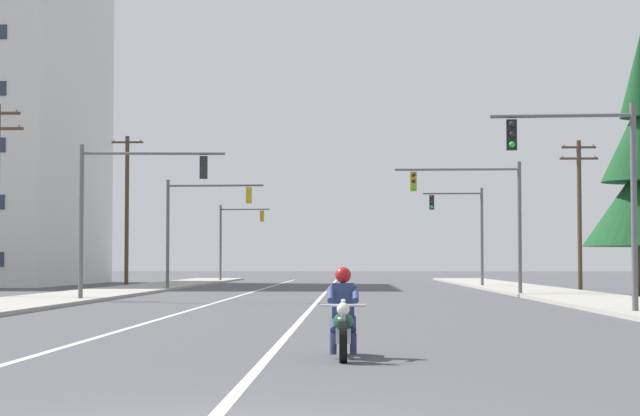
{
  "coord_description": "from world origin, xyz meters",
  "views": [
    {
      "loc": [
        1.21,
        -10.54,
        1.53
      ],
      "look_at": [
        0.43,
        18.02,
        2.89
      ],
      "focal_mm": 64.6,
      "sensor_mm": 36.0,
      "label": 1
    }
  ],
  "objects": [
    {
      "name": "lane_stripe_center",
      "position": [
        -0.14,
        45.0,
        0.0
      ],
      "size": [
        0.16,
        100.0,
        0.01
      ],
      "primitive_type": "cube",
      "color": "beige",
      "rests_on": "ground"
    },
    {
      "name": "lane_stripe_left",
      "position": [
        -3.99,
        45.0,
        0.0
      ],
      "size": [
        0.16,
        100.0,
        0.01
      ],
      "primitive_type": "cube",
      "color": "beige",
      "rests_on": "ground"
    },
    {
      "name": "sidewalk_kerb_right",
      "position": [
        10.86,
        40.0,
        0.07
      ],
      "size": [
        4.4,
        110.0,
        0.14
      ],
      "primitive_type": "cube",
      "color": "#9E998E",
      "rests_on": "ground"
    },
    {
      "name": "sidewalk_kerb_left",
      "position": [
        -10.86,
        40.0,
        0.07
      ],
      "size": [
        4.4,
        110.0,
        0.14
      ],
      "primitive_type": "cube",
      "color": "#9E998E",
      "rests_on": "ground"
    },
    {
      "name": "motorcycle_with_rider",
      "position": [
        1.08,
        7.92,
        0.59
      ],
      "size": [
        0.7,
        2.19,
        1.46
      ],
      "color": "black",
      "rests_on": "ground"
    },
    {
      "name": "traffic_signal_near_right",
      "position": [
        8.27,
        23.2,
        4.06
      ],
      "size": [
        4.22,
        0.44,
        6.2
      ],
      "color": "#56565B",
      "rests_on": "ground"
    },
    {
      "name": "traffic_signal_near_left",
      "position": [
        -7.76,
        34.51,
        4.15
      ],
      "size": [
        5.75,
        0.54,
        6.2
      ],
      "color": "#56565B",
      "rests_on": "ground"
    },
    {
      "name": "traffic_signal_mid_right",
      "position": [
        7.26,
        42.6,
        4.15
      ],
      "size": [
        5.82,
        0.37,
        6.2
      ],
      "color": "#56565B",
      "rests_on": "ground"
    },
    {
      "name": "traffic_signal_mid_left",
      "position": [
        -7.49,
        53.51,
        4.13
      ],
      "size": [
        5.48,
        0.49,
        6.2
      ],
      "color": "#56565B",
      "rests_on": "ground"
    },
    {
      "name": "traffic_signal_far_right",
      "position": [
        8.3,
        61.09,
        4.02
      ],
      "size": [
        3.73,
        0.37,
        6.2
      ],
      "color": "#56565B",
      "rests_on": "ground"
    },
    {
      "name": "traffic_signal_far_left",
      "position": [
        -8.23,
        81.95,
        4.05
      ],
      "size": [
        4.06,
        0.43,
        6.2
      ],
      "color": "#56565B",
      "rests_on": "ground"
    },
    {
      "name": "utility_pole_right_far",
      "position": [
        14.33,
        55.86,
        4.64
      ],
      "size": [
        2.21,
        0.26,
        8.59
      ],
      "color": "#4C3828",
      "rests_on": "ground"
    },
    {
      "name": "utility_pole_left_far",
      "position": [
        -13.29,
        63.25,
        5.07
      ],
      "size": [
        2.05,
        0.26,
        9.74
      ],
      "color": "#4C3828",
      "rests_on": "ground"
    }
  ]
}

